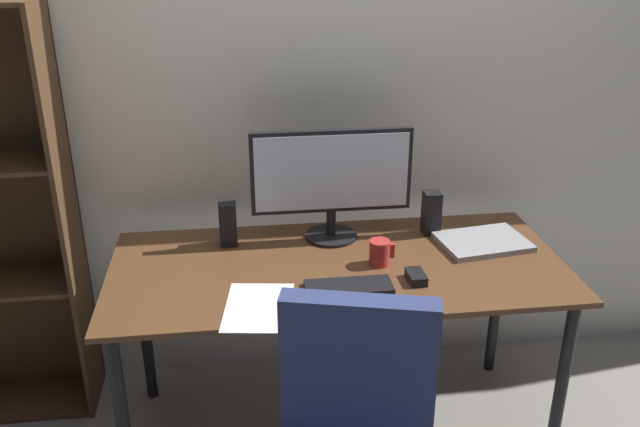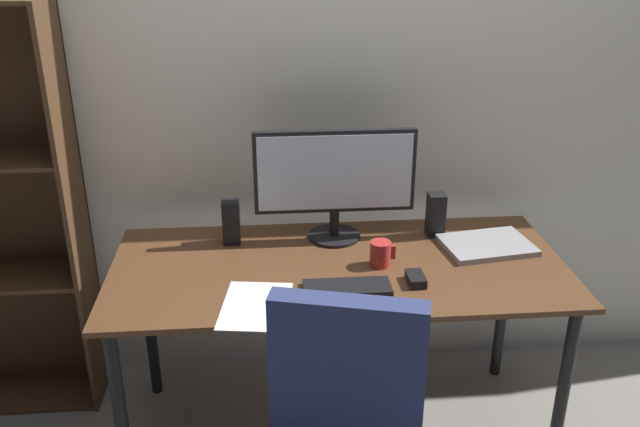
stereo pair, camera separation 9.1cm
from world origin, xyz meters
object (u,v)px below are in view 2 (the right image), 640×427
speaker_left (231,222)px  coffee_mug (381,254)px  monitor (335,177)px  speaker_right (436,215)px  mouse (416,279)px  keyboard (347,288)px  desk (338,285)px  laptop (487,245)px

speaker_left → coffee_mug: bearing=-23.6°
monitor → speaker_right: 0.42m
mouse → coffee_mug: bearing=124.0°
keyboard → mouse: size_ratio=3.02×
desk → monitor: 0.40m
mouse → speaker_left: speaker_left is taller
speaker_left → speaker_right: same height
desk → mouse: size_ratio=16.77×
desk → coffee_mug: size_ratio=17.72×
desk → monitor: (0.01, 0.22, 0.33)m
desk → speaker_left: size_ratio=9.47×
keyboard → speaker_right: bearing=45.7°
desk → speaker_left: bearing=150.5°
laptop → speaker_left: size_ratio=1.88×
keyboard → laptop: bearing=25.8°
mouse → speaker_left: 0.73m
desk → speaker_right: (0.40, 0.22, 0.17)m
keyboard → mouse: 0.24m
coffee_mug → speaker_left: bearing=156.4°
desk → speaker_right: bearing=28.6°
keyboard → speaker_left: bearing=134.8°
mouse → speaker_right: bearing=66.1°
monitor → laptop: size_ratio=1.88×
monitor → keyboard: bearing=-89.9°
mouse → monitor: bearing=120.8°
laptop → desk: bearing=-179.6°
monitor → mouse: size_ratio=6.25×
speaker_right → coffee_mug: bearing=-137.3°
laptop → speaker_right: size_ratio=1.88×
coffee_mug → speaker_left: 0.58m
desk → mouse: bearing=-32.0°
laptop → coffee_mug: bearing=-174.6°
laptop → speaker_right: bearing=134.1°
speaker_left → speaker_right: 0.78m
desk → keyboard: bearing=-87.3°
keyboard → laptop: laptop is taller
monitor → coffee_mug: size_ratio=6.61×
laptop → speaker_left: speaker_left is taller
monitor → speaker_left: monitor is taller
laptop → monitor: bearing=157.8°
keyboard → desk: bearing=92.9°
speaker_right → desk: bearing=-151.4°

